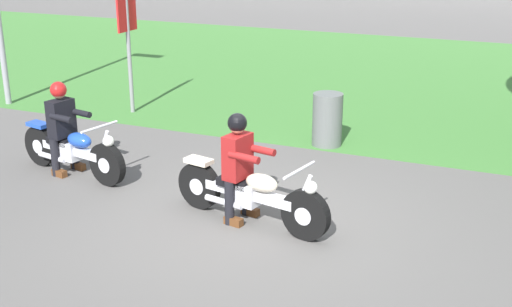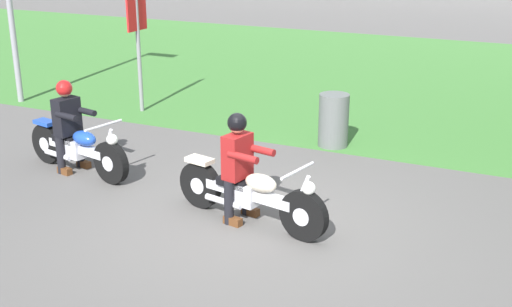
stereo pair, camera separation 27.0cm
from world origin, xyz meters
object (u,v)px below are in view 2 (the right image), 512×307
(motorcycle_lead, at_px, (250,194))
(motorcycle_follow, at_px, (78,148))
(rider_follow, at_px, (68,119))
(sign_banner, at_px, (137,24))
(trash_can, at_px, (334,120))
(rider_lead, at_px, (239,159))

(motorcycle_lead, relative_size, motorcycle_follow, 1.07)
(motorcycle_follow, xyz_separation_m, rider_follow, (-0.16, 0.04, 0.43))
(rider_follow, relative_size, sign_banner, 0.54)
(trash_can, xyz_separation_m, sign_banner, (-4.15, 0.45, 1.28))
(rider_lead, distance_m, sign_banner, 5.56)
(motorcycle_lead, relative_size, rider_follow, 1.59)
(motorcycle_follow, bearing_deg, motorcycle_lead, 2.48)
(rider_follow, height_order, trash_can, rider_follow)
(rider_follow, bearing_deg, rider_lead, 2.48)
(motorcycle_lead, relative_size, sign_banner, 0.85)
(rider_lead, xyz_separation_m, rider_follow, (-3.08, 0.50, 0.00))
(rider_follow, xyz_separation_m, trash_can, (3.21, 2.78, -0.37))
(motorcycle_lead, height_order, motorcycle_follow, same)
(motorcycle_follow, distance_m, trash_can, 4.15)
(motorcycle_lead, relative_size, rider_lead, 1.59)
(rider_lead, xyz_separation_m, sign_banner, (-4.02, 3.73, 0.91))
(motorcycle_lead, bearing_deg, trash_can, 102.37)
(rider_lead, relative_size, sign_banner, 0.54)
(motorcycle_lead, height_order, rider_lead, rider_lead)
(rider_lead, bearing_deg, motorcycle_lead, -0.85)
(rider_lead, bearing_deg, trash_can, 99.50)
(rider_follow, bearing_deg, trash_can, 52.62)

